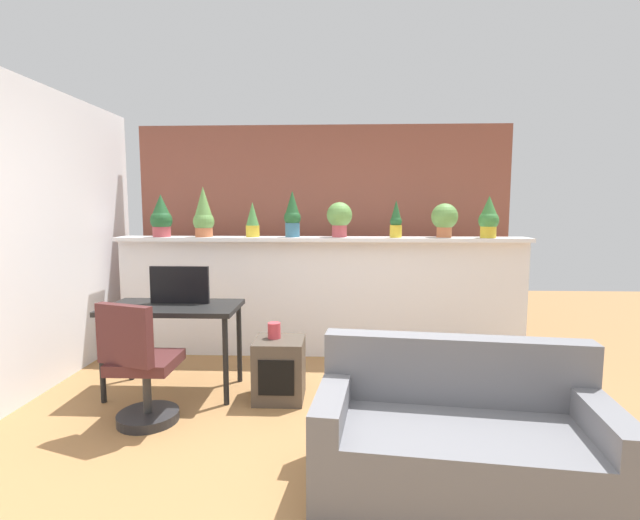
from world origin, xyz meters
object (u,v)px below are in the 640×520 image
(potted_plant_0, at_px, (161,217))
(side_cube_shelf, at_px, (279,369))
(potted_plant_4, at_px, (339,217))
(office_chair, at_px, (141,373))
(vase_on_shelf, at_px, (274,330))
(desk, at_px, (173,315))
(potted_plant_2, at_px, (253,220))
(potted_plant_7, at_px, (489,217))
(potted_plant_3, at_px, (292,215))
(couch, at_px, (459,440))
(potted_plant_1, at_px, (203,214))
(potted_plant_6, at_px, (444,218))
(tv_monitor, at_px, (180,285))
(potted_plant_5, at_px, (396,221))

(potted_plant_0, bearing_deg, side_cube_shelf, -39.36)
(potted_plant_4, bearing_deg, office_chair, -130.44)
(office_chair, relative_size, vase_on_shelf, 7.10)
(desk, distance_m, vase_on_shelf, 0.87)
(potted_plant_2, bearing_deg, desk, -115.60)
(desk, bearing_deg, potted_plant_7, 18.62)
(potted_plant_3, bearing_deg, couch, -63.61)
(potted_plant_3, height_order, office_chair, potted_plant_3)
(potted_plant_1, bearing_deg, couch, -48.11)
(potted_plant_6, distance_m, couch, 2.65)
(potted_plant_1, height_order, potted_plant_7, potted_plant_1)
(potted_plant_7, xyz_separation_m, tv_monitor, (-2.86, -0.90, -0.56))
(potted_plant_1, relative_size, potted_plant_7, 1.24)
(potted_plant_3, relative_size, side_cube_shelf, 0.96)
(office_chair, bearing_deg, potted_plant_1, 89.96)
(potted_plant_5, relative_size, potted_plant_6, 1.09)
(desk, bearing_deg, tv_monitor, 66.10)
(potted_plant_0, height_order, couch, potted_plant_0)
(potted_plant_6, xyz_separation_m, potted_plant_7, (0.43, -0.07, 0.01))
(office_chair, distance_m, vase_on_shelf, 1.05)
(potted_plant_1, bearing_deg, potted_plant_3, 0.26)
(potted_plant_2, xyz_separation_m, couch, (1.57, -2.33, -1.15))
(desk, relative_size, vase_on_shelf, 8.58)
(side_cube_shelf, bearing_deg, office_chair, -151.72)
(potted_plant_1, xyz_separation_m, potted_plant_6, (2.49, 0.02, -0.04))
(potted_plant_1, relative_size, potted_plant_4, 1.45)
(potted_plant_4, bearing_deg, potted_plant_2, -178.99)
(potted_plant_0, distance_m, tv_monitor, 1.19)
(potted_plant_4, height_order, side_cube_shelf, potted_plant_4)
(potted_plant_6, xyz_separation_m, desk, (-2.47, -1.04, -0.79))
(potted_plant_3, distance_m, tv_monitor, 1.41)
(potted_plant_2, relative_size, side_cube_shelf, 0.72)
(potted_plant_2, bearing_deg, vase_on_shelf, -71.41)
(potted_plant_2, xyz_separation_m, desk, (-0.49, -1.03, -0.77))
(potted_plant_5, relative_size, potted_plant_7, 0.90)
(potted_plant_6, distance_m, tv_monitor, 2.68)
(tv_monitor, bearing_deg, office_chair, -94.71)
(potted_plant_0, height_order, potted_plant_1, potted_plant_1)
(office_chair, bearing_deg, potted_plant_2, 72.66)
(desk, bearing_deg, potted_plant_6, 22.92)
(potted_plant_6, bearing_deg, potted_plant_5, -173.73)
(potted_plant_1, relative_size, potted_plant_5, 1.38)
(potted_plant_2, xyz_separation_m, tv_monitor, (-0.46, -0.95, -0.53))
(potted_plant_6, height_order, vase_on_shelf, potted_plant_6)
(potted_plant_0, relative_size, potted_plant_7, 1.04)
(potted_plant_0, distance_m, vase_on_shelf, 1.94)
(potted_plant_7, xyz_separation_m, side_cube_shelf, (-1.99, -1.09, -1.22))
(potted_plant_2, distance_m, couch, 3.03)
(potted_plant_3, xyz_separation_m, desk, (-0.91, -1.03, -0.83))
(potted_plant_7, bearing_deg, potted_plant_6, 170.78)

